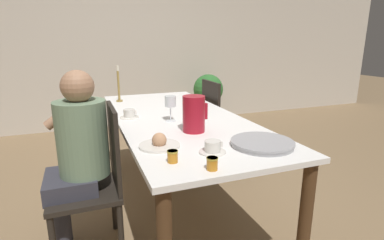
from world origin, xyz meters
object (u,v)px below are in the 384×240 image
(teacup_near_person, at_px, (213,148))
(bread_plate, at_px, (159,143))
(teacup_across, at_px, (129,114))
(candlestick_tall, at_px, (119,88))
(red_pitcher, at_px, (194,114))
(chair_opposite, at_px, (221,126))
(wine_glass_water, at_px, (170,102))
(person_seated, at_px, (78,150))
(jam_jar_red, at_px, (173,156))
(chair_person_side, at_px, (97,180))
(jam_jar_amber, at_px, (212,163))
(potted_plant, at_px, (208,93))
(serving_tray, at_px, (262,143))

(teacup_near_person, height_order, bread_plate, bread_plate)
(teacup_across, xyz_separation_m, candlestick_tall, (0.01, 0.66, 0.11))
(red_pitcher, xyz_separation_m, bread_plate, (-0.28, -0.20, -0.09))
(chair_opposite, distance_m, red_pitcher, 1.20)
(teacup_across, bearing_deg, bread_plate, -86.05)
(bread_plate, relative_size, candlestick_tall, 0.66)
(teacup_near_person, relative_size, bread_plate, 0.63)
(wine_glass_water, distance_m, candlestick_tall, 0.89)
(person_seated, distance_m, red_pitcher, 0.74)
(teacup_across, height_order, candlestick_tall, candlestick_tall)
(teacup_near_person, distance_m, bread_plate, 0.30)
(wine_glass_water, relative_size, candlestick_tall, 0.54)
(person_seated, relative_size, teacup_across, 8.26)
(jam_jar_red, bearing_deg, teacup_near_person, 11.93)
(chair_person_side, relative_size, bread_plate, 4.20)
(bread_plate, relative_size, jam_jar_amber, 3.86)
(person_seated, relative_size, jam_jar_red, 19.98)
(teacup_across, distance_m, bread_plate, 0.70)
(potted_plant, bearing_deg, red_pitcher, -115.61)
(teacup_across, relative_size, serving_tray, 0.41)
(potted_plant, bearing_deg, person_seated, -128.35)
(chair_person_side, relative_size, teacup_across, 6.70)
(teacup_across, distance_m, potted_plant, 2.63)
(teacup_near_person, bearing_deg, serving_tray, -0.72)
(teacup_near_person, bearing_deg, potted_plant, 66.63)
(chair_person_side, distance_m, potted_plant, 3.11)
(jam_jar_red, xyz_separation_m, candlestick_tall, (-0.04, 1.58, 0.10))
(teacup_near_person, bearing_deg, jam_jar_red, -168.07)
(chair_person_side, xyz_separation_m, serving_tray, (0.86, -0.48, 0.29))
(wine_glass_water, relative_size, serving_tray, 0.53)
(candlestick_tall, bearing_deg, chair_opposite, -13.20)
(chair_opposite, distance_m, candlestick_tall, 1.07)
(person_seated, bearing_deg, wine_glass_water, -76.15)
(teacup_across, xyz_separation_m, potted_plant, (1.57, 2.09, -0.27))
(serving_tray, height_order, candlestick_tall, candlestick_tall)
(candlestick_tall, bearing_deg, serving_tray, -69.85)
(teacup_near_person, height_order, jam_jar_red, teacup_near_person)
(serving_tray, relative_size, potted_plant, 0.42)
(potted_plant, bearing_deg, teacup_near_person, -113.37)
(wine_glass_water, bearing_deg, chair_person_side, -159.92)
(chair_person_side, height_order, red_pitcher, red_pitcher)
(teacup_across, distance_m, jam_jar_red, 0.93)
(bread_plate, distance_m, candlestick_tall, 1.36)
(teacup_across, bearing_deg, person_seated, -136.12)
(chair_person_side, xyz_separation_m, chair_opposite, (1.26, 0.83, 0.00))
(teacup_near_person, height_order, serving_tray, teacup_near_person)
(wine_glass_water, height_order, potted_plant, wine_glass_water)
(candlestick_tall, distance_m, potted_plant, 2.15)
(chair_person_side, xyz_separation_m, teacup_near_person, (0.56, -0.48, 0.30))
(red_pitcher, relative_size, potted_plant, 0.28)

